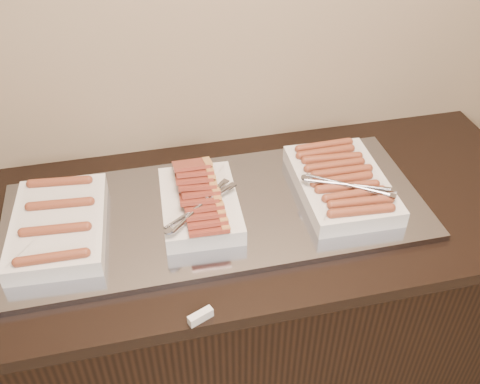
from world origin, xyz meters
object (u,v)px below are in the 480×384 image
counter (212,313)px  warming_tray (217,211)px  dish_left (59,225)px  dish_center (200,203)px  dish_right (341,183)px

counter → warming_tray: (0.03, 0.00, 0.46)m
counter → dish_left: size_ratio=5.42×
dish_center → counter: bearing=16.5°
counter → dish_right: bearing=-0.5°
warming_tray → dish_right: dish_right is taller
counter → dish_center: dish_center is taller
dish_left → dish_center: size_ratio=1.12×
warming_tray → dish_right: 0.38m
counter → dish_center: bearing=-166.3°
counter → warming_tray: bearing=0.0°
dish_right → counter: bearing=-178.8°
dish_left → dish_center: bearing=2.7°
counter → dish_center: (-0.02, -0.00, 0.50)m
dish_center → dish_right: (0.42, 0.00, -0.00)m
dish_right → dish_center: bearing=-178.2°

